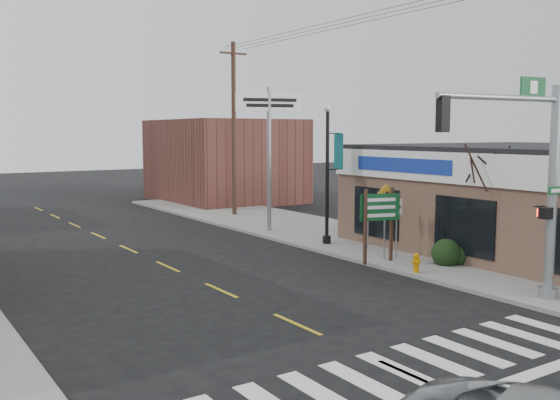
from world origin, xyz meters
TOP-DOWN VIEW (x-y plane):
  - ground at (0.00, 0.00)m, footprint 140.00×140.00m
  - sidewalk_right at (9.00, 13.00)m, footprint 6.00×38.00m
  - center_line at (0.00, 8.00)m, footprint 0.12×56.00m
  - crosswalk at (0.00, 0.40)m, footprint 11.00×2.20m
  - bldg_distant_right at (12.00, 30.00)m, footprint 8.00×10.00m
  - traffic_signal_pole at (6.34, 1.79)m, footprint 4.79×0.38m
  - guide_sign at (6.31, 7.94)m, footprint 1.52×0.13m
  - fire_hydrant at (6.30, 6.10)m, footprint 0.20×0.20m
  - ped_crossing_sign at (6.88, 8.25)m, footprint 1.08×0.08m
  - lamp_post at (7.21, 12.04)m, footprint 0.74×0.59m
  - dance_center_sign at (6.98, 16.26)m, footprint 3.15×0.20m
  - bare_tree at (8.69, 5.28)m, footprint 2.46×2.46m
  - shrub_front at (9.85, 4.89)m, footprint 1.38×1.38m
  - shrub_back at (8.10, 6.43)m, footprint 1.04×1.04m
  - utility_pole_far at (8.48, 22.28)m, footprint 1.67×0.25m

SIDE VIEW (x-z plane):
  - ground at x=0.00m, z-range 0.00..0.00m
  - center_line at x=0.00m, z-range 0.00..0.01m
  - crosswalk at x=0.00m, z-range 0.00..0.01m
  - sidewalk_right at x=9.00m, z-range 0.00..0.13m
  - fire_hydrant at x=6.30m, z-range 0.16..0.81m
  - shrub_back at x=8.10m, z-range 0.13..0.91m
  - shrub_front at x=9.85m, z-range 0.13..1.16m
  - guide_sign at x=6.31m, z-range 0.53..3.19m
  - ped_crossing_sign at x=6.88m, z-range 0.64..3.42m
  - bldg_distant_right at x=12.00m, z-range 0.00..5.60m
  - lamp_post at x=7.21m, z-range 0.59..6.32m
  - traffic_signal_pole at x=6.34m, z-range 0.71..6.78m
  - bare_tree at x=8.69m, z-range 1.54..6.46m
  - utility_pole_far at x=8.48m, z-range 0.25..9.83m
  - dance_center_sign at x=6.98m, z-range 1.83..8.54m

